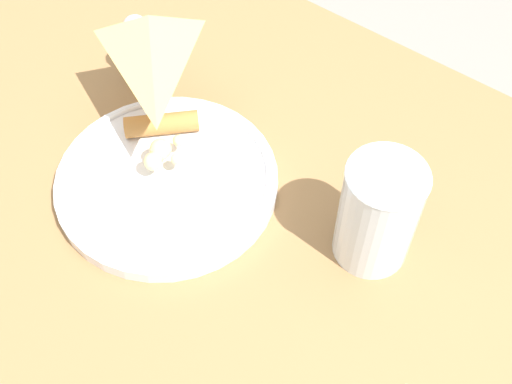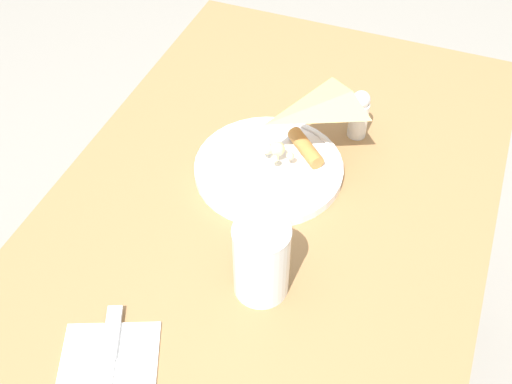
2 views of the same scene
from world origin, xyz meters
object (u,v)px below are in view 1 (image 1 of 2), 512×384
object	(u,v)px
salt_shaker	(139,48)
plate_pizza	(167,178)
dining_table	(229,256)
milk_glass	(378,214)

from	to	relation	value
salt_shaker	plate_pizza	bearing A→B (deg)	-37.78
dining_table	salt_shaker	size ratio (longest dim) A/B	11.41
dining_table	milk_glass	world-z (taller)	milk_glass
dining_table	plate_pizza	bearing A→B (deg)	-158.54
milk_glass	salt_shaker	size ratio (longest dim) A/B	1.34
dining_table	milk_glass	bearing A→B (deg)	16.02
plate_pizza	milk_glass	bearing A→B (deg)	17.62
dining_table	milk_glass	xyz separation A→B (m)	(0.15, 0.04, 0.18)
plate_pizza	milk_glass	world-z (taller)	milk_glass
plate_pizza	salt_shaker	world-z (taller)	salt_shaker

